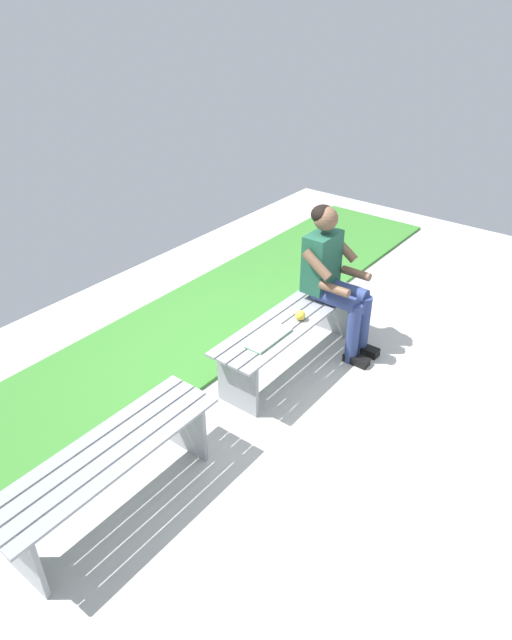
{
  "coord_description": "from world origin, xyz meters",
  "views": [
    {
      "loc": [
        3.18,
        2.11,
        2.79
      ],
      "look_at": [
        0.66,
        0.15,
        0.83
      ],
      "focal_mm": 30.85,
      "sensor_mm": 36.0,
      "label": 1
    }
  ],
  "objects_px": {
    "bench_far": "(110,465)",
    "person_seated": "(334,275)",
    "apple": "(300,315)",
    "book_open": "(269,338)",
    "bench_near": "(291,330)"
  },
  "relations": [
    {
      "from": "bench_near",
      "to": "person_seated",
      "type": "distance_m",
      "value": 0.59
    },
    {
      "from": "book_open",
      "to": "person_seated",
      "type": "bearing_deg",
      "value": 176.17
    },
    {
      "from": "bench_far",
      "to": "person_seated",
      "type": "distance_m",
      "value": 2.37
    },
    {
      "from": "bench_far",
      "to": "person_seated",
      "type": "bearing_deg",
      "value": 177.49
    },
    {
      "from": "bench_far",
      "to": "apple",
      "type": "relative_size",
      "value": 17.84
    },
    {
      "from": "person_seated",
      "to": "apple",
      "type": "xyz_separation_m",
      "value": [
        0.45,
        -0.02,
        -0.19
      ]
    },
    {
      "from": "bench_far",
      "to": "book_open",
      "type": "height_order",
      "value": "book_open"
    },
    {
      "from": "bench_near",
      "to": "person_seated",
      "type": "height_order",
      "value": "person_seated"
    },
    {
      "from": "bench_far",
      "to": "apple",
      "type": "bearing_deg",
      "value": 177.57
    },
    {
      "from": "bench_near",
      "to": "person_seated",
      "type": "relative_size",
      "value": 1.26
    },
    {
      "from": "person_seated",
      "to": "apple",
      "type": "bearing_deg",
      "value": -2.84
    },
    {
      "from": "apple",
      "to": "book_open",
      "type": "relative_size",
      "value": 0.2
    },
    {
      "from": "bench_near",
      "to": "book_open",
      "type": "bearing_deg",
      "value": 7.72
    },
    {
      "from": "bench_near",
      "to": "apple",
      "type": "relative_size",
      "value": 19.45
    },
    {
      "from": "bench_far",
      "to": "book_open",
      "type": "bearing_deg",
      "value": 178.12
    }
  ]
}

